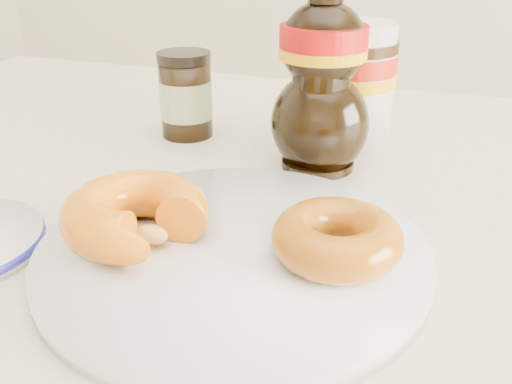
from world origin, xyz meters
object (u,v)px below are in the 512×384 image
(dining_table, at_px, (320,298))
(plate, at_px, (234,252))
(syrup_bottle, at_px, (322,74))
(donut_whole, at_px, (337,238))
(dark_jar, at_px, (186,96))
(donut_bitten, at_px, (136,214))
(nutella_jar, at_px, (352,80))

(dining_table, bearing_deg, plate, -118.22)
(dining_table, xyz_separation_m, syrup_bottle, (-0.03, 0.11, 0.18))
(donut_whole, height_order, dark_jar, dark_jar)
(donut_whole, relative_size, syrup_bottle, 0.47)
(dark_jar, bearing_deg, syrup_bottle, -14.30)
(syrup_bottle, bearing_deg, dark_jar, 165.70)
(donut_bitten, relative_size, dark_jar, 1.12)
(nutella_jar, relative_size, dark_jar, 1.37)
(donut_whole, bearing_deg, syrup_bottle, 107.56)
(donut_bitten, xyz_separation_m, dark_jar, (-0.08, 0.26, 0.01))
(plate, height_order, dark_jar, dark_jar)
(plate, distance_m, donut_whole, 0.08)
(dark_jar, bearing_deg, plate, -57.40)
(donut_whole, distance_m, nutella_jar, 0.28)
(dining_table, xyz_separation_m, nutella_jar, (-0.02, 0.19, 0.16))
(donut_whole, height_order, nutella_jar, nutella_jar)
(dining_table, relative_size, nutella_jar, 10.41)
(syrup_bottle, distance_m, dark_jar, 0.18)
(syrup_bottle, bearing_deg, donut_bitten, -112.19)
(plate, bearing_deg, nutella_jar, 84.13)
(syrup_bottle, bearing_deg, dining_table, -72.86)
(dining_table, relative_size, donut_whole, 15.19)
(dining_table, xyz_separation_m, plate, (-0.05, -0.09, 0.09))
(donut_bitten, distance_m, dark_jar, 0.27)
(dining_table, height_order, donut_whole, donut_whole)
(plate, height_order, donut_bitten, donut_bitten)
(nutella_jar, relative_size, syrup_bottle, 0.69)
(plate, distance_m, dark_jar, 0.29)
(dining_table, distance_m, dark_jar, 0.29)
(dining_table, distance_m, nutella_jar, 0.25)
(dining_table, height_order, donut_bitten, donut_bitten)
(donut_whole, xyz_separation_m, nutella_jar, (-0.05, 0.28, 0.04))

